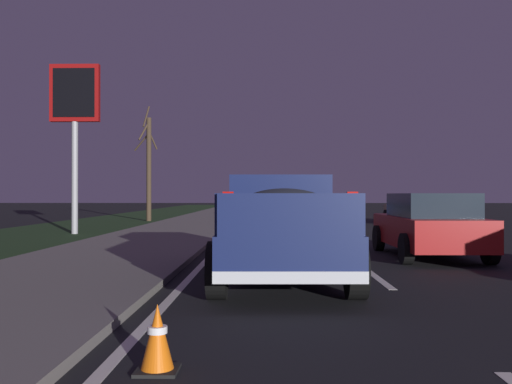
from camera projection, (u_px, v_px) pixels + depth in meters
The scene contains 11 objects.
ground at pixel (345, 226), 26.93m from camera, with size 144.00×144.00×0.00m, color black.
sidewalk_shoulder at pixel (191, 224), 27.08m from camera, with size 108.00×4.00×0.12m, color slate.
grass_verge at pixel (89, 225), 27.18m from camera, with size 108.00×6.00×0.01m, color #1E3819.
lane_markings at pixel (280, 222), 30.18m from camera, with size 108.00×7.04×0.01m.
pickup_truck at pixel (281, 225), 9.90m from camera, with size 5.46×2.35×1.87m.
sedan_blue at pixel (270, 205), 36.81m from camera, with size 4.45×2.10×1.54m.
sedan_tan at pixel (411, 209), 28.89m from camera, with size 4.42×2.06×1.54m.
sedan_red at pixel (429, 225), 13.47m from camera, with size 4.40×2.02×1.54m.
gas_price_sign at pixel (75, 107), 21.43m from camera, with size 0.27×1.90×6.51m.
bare_tree_far at pixel (149, 165), 31.78m from camera, with size 1.75×1.38×6.54m.
traffic_cone_near at pixel (157, 339), 4.76m from camera, with size 0.36×0.36×0.58m.
Camera 1 is at (-0.02, 3.74, 1.51)m, focal length 39.24 mm.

